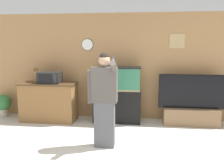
# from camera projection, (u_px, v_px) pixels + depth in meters

# --- Properties ---
(wall_back_paneled) EXTENTS (10.00, 0.08, 2.60)m
(wall_back_paneled) POSITION_uv_depth(u_px,v_px,m) (130.00, 67.00, 6.17)
(wall_back_paneled) COLOR #A87A4C
(wall_back_paneled) RESTS_ON ground_plane
(counter_island) EXTENTS (1.34, 0.60, 0.93)m
(counter_island) POSITION_uv_depth(u_px,v_px,m) (49.00, 102.00, 6.06)
(counter_island) COLOR brown
(counter_island) RESTS_ON ground_plane
(microwave) EXTENTS (0.53, 0.34, 0.27)m
(microwave) POSITION_uv_depth(u_px,v_px,m) (50.00, 78.00, 5.94)
(microwave) COLOR black
(microwave) RESTS_ON counter_island
(knife_block) EXTENTS (0.14, 0.11, 0.37)m
(knife_block) POSITION_uv_depth(u_px,v_px,m) (36.00, 77.00, 6.06)
(knife_block) COLOR olive
(knife_block) RESTS_ON counter_island
(aquarium_on_stand) EXTENTS (1.12, 0.40, 1.33)m
(aquarium_on_stand) POSITION_uv_depth(u_px,v_px,m) (117.00, 95.00, 5.92)
(aquarium_on_stand) COLOR black
(aquarium_on_stand) RESTS_ON ground_plane
(tv_on_stand) EXTENTS (1.49, 0.40, 1.18)m
(tv_on_stand) POSITION_uv_depth(u_px,v_px,m) (191.00, 110.00, 5.74)
(tv_on_stand) COLOR brown
(tv_on_stand) RESTS_ON ground_plane
(person_standing) EXTENTS (0.54, 0.41, 1.72)m
(person_standing) POSITION_uv_depth(u_px,v_px,m) (104.00, 99.00, 4.45)
(person_standing) COLOR #515156
(person_standing) RESTS_ON ground_plane
(potted_plant) EXTENTS (0.41, 0.41, 0.57)m
(potted_plant) POSITION_uv_depth(u_px,v_px,m) (3.00, 104.00, 6.43)
(potted_plant) COLOR #B2A899
(potted_plant) RESTS_ON ground_plane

